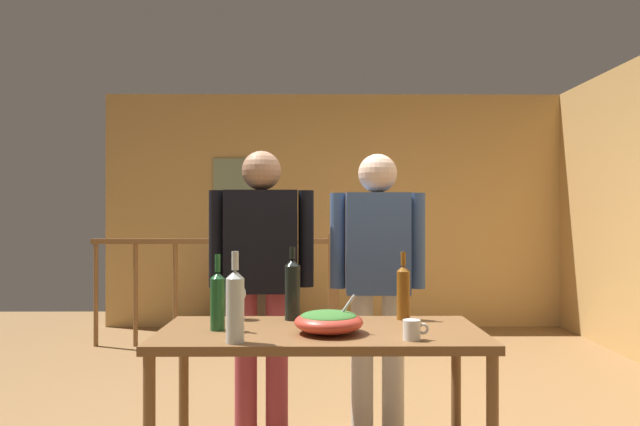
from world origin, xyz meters
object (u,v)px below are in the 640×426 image
object	(u,v)px
tv_console	(256,311)
person_standing_right	(378,270)
flat_screen_tv	(255,263)
wine_bottle_dark	(292,288)
framed_picture	(234,182)
salad_bowl	(329,321)
mug_white	(412,330)
person_standing_left	(261,266)
wine_bottle_amber	(403,291)
wine_bottle_green	(218,299)
serving_table	(321,346)
wine_glass	(237,295)
stair_railing	(254,279)
wine_bottle_clear	(235,305)

from	to	relation	value
tv_console	person_standing_right	size ratio (longest dim) A/B	0.55
flat_screen_tv	wine_bottle_dark	world-z (taller)	wine_bottle_dark
framed_picture	salad_bowl	distance (m)	4.28
mug_white	person_standing_left	xyz separation A→B (m)	(-0.72, 0.96, 0.18)
framed_picture	wine_bottle_amber	size ratio (longest dim) A/B	1.56
salad_bowl	wine_bottle_amber	bearing A→B (deg)	41.54
wine_bottle_amber	wine_bottle_green	size ratio (longest dim) A/B	0.98
framed_picture	tv_console	distance (m)	1.48
flat_screen_tv	serving_table	bearing A→B (deg)	-79.55
framed_picture	wine_glass	distance (m)	3.85
salad_bowl	person_standing_left	xyz separation A→B (m)	(-0.37, 0.82, 0.17)
wine_glass	serving_table	bearing A→B (deg)	-32.02
framed_picture	stair_railing	distance (m)	1.42
tv_console	serving_table	world-z (taller)	serving_table
wine_bottle_clear	mug_white	xyz separation A→B (m)	(0.74, 0.05, -0.11)
salad_bowl	wine_bottle_amber	xyz separation A→B (m)	(0.38, 0.34, 0.09)
mug_white	person_standing_right	distance (m)	0.97
wine_bottle_green	person_standing_left	bearing A→B (deg)	80.10
person_standing_right	wine_bottle_amber	bearing A→B (deg)	100.67
mug_white	person_standing_left	distance (m)	1.21
stair_railing	wine_bottle_green	bearing A→B (deg)	-87.15
stair_railing	wine_bottle_amber	xyz separation A→B (m)	(1.04, -2.79, 0.25)
salad_bowl	person_standing_left	bearing A→B (deg)	114.58
stair_railing	tv_console	distance (m)	0.78
flat_screen_tv	wine_glass	world-z (taller)	flat_screen_tv
wine_bottle_amber	stair_railing	bearing A→B (deg)	110.40
tv_console	person_standing_right	bearing A→B (deg)	-71.14
framed_picture	wine_bottle_clear	size ratio (longest dim) A/B	1.41
salad_bowl	wine_bottle_green	xyz separation A→B (m)	(-0.50, 0.07, 0.08)
stair_railing	wine_bottle_clear	xyz separation A→B (m)	(0.27, -3.32, 0.27)
flat_screen_tv	person_standing_left	size ratio (longest dim) A/B	0.42
framed_picture	wine_bottle_dark	distance (m)	3.91
tv_console	wine_bottle_clear	distance (m)	4.06
wine_glass	flat_screen_tv	bearing A→B (deg)	94.38
mug_white	serving_table	bearing A→B (deg)	149.06
wine_glass	wine_bottle_amber	distance (m)	0.83
wine_glass	mug_white	distance (m)	0.94
framed_picture	tv_console	xyz separation A→B (m)	(0.28, -0.29, -1.42)
wine_bottle_green	person_standing_left	xyz separation A→B (m)	(0.13, 0.75, 0.09)
tv_console	wine_bottle_amber	bearing A→B (deg)	-72.41
wine_glass	person_standing_left	xyz separation A→B (m)	(0.08, 0.47, 0.10)
tv_console	wine_glass	bearing A→B (deg)	-85.67
serving_table	wine_bottle_dark	xyz separation A→B (m)	(-0.14, 0.24, 0.23)
serving_table	salad_bowl	xyz separation A→B (m)	(0.04, -0.09, 0.13)
tv_console	wine_bottle_green	bearing A→B (deg)	-86.79
flat_screen_tv	tv_console	bearing A→B (deg)	90.00
wine_glass	wine_bottle_green	distance (m)	0.28
serving_table	person_standing_left	bearing A→B (deg)	114.91
wine_bottle_clear	wine_bottle_amber	bearing A→B (deg)	34.54
person_standing_left	person_standing_right	distance (m)	0.68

